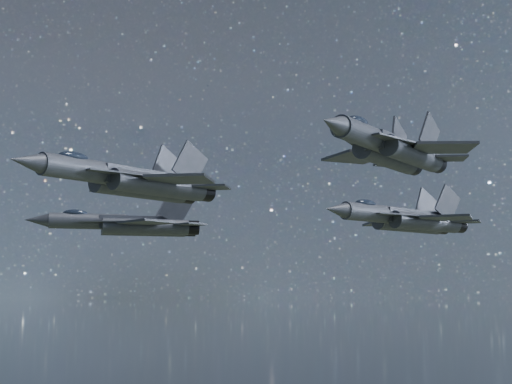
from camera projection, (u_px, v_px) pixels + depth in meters
jet_lead at (135, 181)px, 56.74m from camera, size 17.85×12.08×4.49m
jet_left at (131, 224)px, 87.95m from camera, size 19.88×13.27×5.04m
jet_right at (392, 149)px, 60.29m from camera, size 18.54×12.24×4.74m
jet_slot at (407, 219)px, 81.12m from camera, size 20.27×14.24×5.12m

